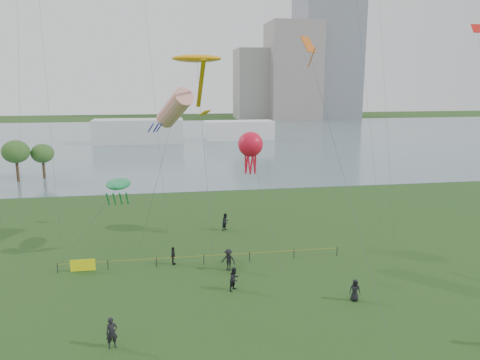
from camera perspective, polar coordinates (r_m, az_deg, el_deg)
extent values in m
plane|color=#173511|center=(29.58, 3.29, -19.52)|extent=(400.00, 400.00, 0.00)
cube|color=slate|center=(125.66, -6.61, 4.89)|extent=(400.00, 120.00, 0.08)
cube|color=gray|center=(193.62, 6.42, 13.01)|extent=(20.00, 20.00, 38.00)
cube|color=gray|center=(196.23, 1.88, 11.60)|extent=(16.00, 18.00, 28.00)
cube|color=silver|center=(120.40, -12.27, 5.82)|extent=(22.00, 8.00, 6.00)
cube|color=white|center=(124.82, -0.12, 6.07)|extent=(18.00, 7.00, 5.00)
cylinder|color=#3C2A1B|center=(80.51, -25.47, 0.83)|extent=(0.44, 0.44, 2.92)
ellipsoid|color=#396327|center=(80.00, -25.68, 3.14)|extent=(4.15, 4.15, 3.51)
cylinder|color=#3C2A1B|center=(81.53, -22.78, 1.05)|extent=(0.44, 0.44, 2.52)
ellipsoid|color=#396327|center=(81.08, -22.95, 3.01)|extent=(3.58, 3.58, 3.02)
cylinder|color=black|center=(41.72, -21.35, -9.97)|extent=(0.07, 0.07, 0.85)
cylinder|color=black|center=(41.04, -15.81, -9.95)|extent=(0.07, 0.07, 0.85)
cylinder|color=black|center=(40.74, -10.13, -9.83)|extent=(0.07, 0.07, 0.85)
cylinder|color=black|center=(40.84, -4.44, -9.62)|extent=(0.07, 0.07, 0.85)
cylinder|color=black|center=(41.32, 1.17, -9.32)|extent=(0.07, 0.07, 0.85)
cylinder|color=black|center=(42.18, 6.59, -8.94)|extent=(0.07, 0.07, 0.85)
cylinder|color=black|center=(43.40, 11.74, -8.51)|extent=(0.07, 0.07, 0.85)
cylinder|color=gold|center=(40.72, -4.44, -9.20)|extent=(24.00, 0.03, 0.03)
cube|color=#FFFC0D|center=(41.29, -18.62, -9.81)|extent=(2.00, 0.04, 1.00)
imported|color=black|center=(35.84, -0.69, -11.96)|extent=(1.10, 1.09, 1.79)
imported|color=black|center=(39.28, -1.42, -9.70)|extent=(1.38, 1.19, 1.85)
imported|color=black|center=(40.88, -8.15, -9.14)|extent=(0.56, 0.98, 1.58)
imported|color=black|center=(35.28, 13.82, -12.90)|extent=(0.88, 0.67, 1.60)
imported|color=black|center=(29.88, -15.36, -17.53)|extent=(0.79, 0.63, 1.88)
imported|color=black|center=(49.37, -1.76, -5.12)|extent=(1.11, 1.12, 1.83)
cylinder|color=#3F3F42|center=(41.70, -4.31, 2.72)|extent=(0.55, 8.21, 17.50)
ellipsoid|color=orange|center=(45.25, -5.30, 14.54)|extent=(4.68, 2.93, 0.73)
cube|color=orange|center=(41.02, -4.81, 11.46)|extent=(0.36, 6.98, 4.09)
cube|color=orange|center=(37.31, -4.29, 8.19)|extent=(0.95, 0.95, 0.42)
cylinder|color=#3F3F42|center=(43.27, -10.14, -0.08)|extent=(3.68, 0.36, 13.06)
cylinder|color=red|center=(42.58, -7.98, 8.67)|extent=(3.62, 5.08, 3.78)
cylinder|color=#171CA6|center=(41.49, -9.82, 6.31)|extent=(0.60, 1.13, 0.88)
cylinder|color=#171CA6|center=(41.88, -10.20, 6.34)|extent=(0.60, 1.13, 0.88)
cylinder|color=#171CA6|center=(41.74, -10.82, 6.30)|extent=(0.60, 1.13, 0.88)
cylinder|color=#171CA6|center=(41.27, -10.83, 6.24)|extent=(0.60, 1.13, 0.88)
cylinder|color=#171CA6|center=(41.12, -10.21, 6.24)|extent=(0.60, 1.13, 0.88)
cylinder|color=#3F3F42|center=(43.48, -17.87, -5.02)|extent=(5.05, 2.86, 6.33)
ellipsoid|color=#188846|center=(43.74, -14.62, -0.45)|extent=(2.17, 3.90, 0.76)
cylinder|color=#188846|center=(42.50, -15.81, -2.26)|extent=(0.16, 1.79, 1.54)
cylinder|color=#188846|center=(42.44, -15.07, -2.24)|extent=(0.16, 1.79, 1.54)
cylinder|color=#188846|center=(42.38, -14.33, -2.21)|extent=(0.16, 1.79, 1.54)
cylinder|color=#188846|center=(42.33, -13.59, -2.19)|extent=(0.16, 1.79, 1.54)
cylinder|color=#3F3F42|center=(42.17, 3.04, -2.80)|extent=(0.93, 9.56, 9.39)
sphere|color=red|center=(45.76, 1.29, 4.38)|extent=(2.45, 2.45, 2.45)
cylinder|color=red|center=(46.09, 1.89, 2.42)|extent=(0.18, 0.54, 2.60)
cylinder|color=red|center=(46.47, 1.48, 2.50)|extent=(0.49, 0.36, 2.61)
cylinder|color=red|center=(46.38, 0.88, 2.48)|extent=(0.49, 0.36, 2.61)
cylinder|color=red|center=(45.91, 0.66, 2.39)|extent=(0.18, 0.54, 2.60)
cylinder|color=red|center=(45.54, 1.07, 2.30)|extent=(0.49, 0.36, 2.61)
cylinder|color=red|center=(45.63, 1.68, 2.32)|extent=(0.49, 0.36, 2.61)
cylinder|color=#3F3F42|center=(30.20, 12.88, -0.55)|extent=(1.03, 14.74, 18.11)
cube|color=orange|center=(36.36, 8.32, 16.05)|extent=(1.43, 1.43, 1.17)
cylinder|color=orange|center=(35.45, 8.72, 14.53)|extent=(0.08, 1.58, 1.35)
cube|color=red|center=(45.98, 26.93, 16.15)|extent=(0.97, 0.68, 0.76)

